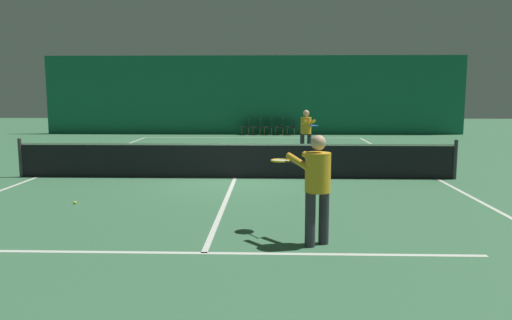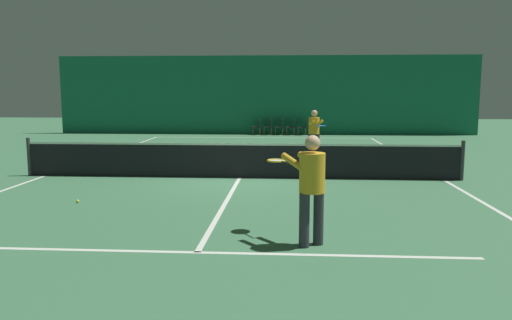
{
  "view_description": "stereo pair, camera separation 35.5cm",
  "coord_description": "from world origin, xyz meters",
  "px_view_note": "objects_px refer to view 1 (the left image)",
  "views": [
    {
      "loc": [
        0.98,
        -13.45,
        2.37
      ],
      "look_at": [
        0.68,
        -3.45,
        0.98
      ],
      "focal_mm": 35.0,
      "sensor_mm": 36.0,
      "label": 1
    },
    {
      "loc": [
        1.34,
        -13.44,
        2.37
      ],
      "look_at": [
        0.68,
        -3.45,
        0.98
      ],
      "focal_mm": 35.0,
      "sensor_mm": 36.0,
      "label": 2
    }
  ],
  "objects_px": {
    "courtside_chair_2": "(269,126)",
    "courtside_chair_3": "(281,126)",
    "player_near": "(316,181)",
    "courtside_chair_0": "(247,126)",
    "courtside_chair_4": "(292,126)",
    "courtside_chair_1": "(258,126)",
    "tennis_ball": "(75,203)",
    "tennis_net": "(235,160)",
    "player_far": "(306,130)"
  },
  "relations": [
    {
      "from": "tennis_net",
      "to": "courtside_chair_3",
      "type": "height_order",
      "value": "tennis_net"
    },
    {
      "from": "courtside_chair_1",
      "to": "courtside_chair_2",
      "type": "bearing_deg",
      "value": 90.0
    },
    {
      "from": "tennis_net",
      "to": "tennis_ball",
      "type": "bearing_deg",
      "value": -133.78
    },
    {
      "from": "player_near",
      "to": "courtside_chair_1",
      "type": "bearing_deg",
      "value": -29.57
    },
    {
      "from": "tennis_net",
      "to": "courtside_chair_2",
      "type": "xyz_separation_m",
      "value": [
        0.89,
        13.58,
        -0.03
      ]
    },
    {
      "from": "courtside_chair_3",
      "to": "courtside_chair_4",
      "type": "height_order",
      "value": "same"
    },
    {
      "from": "player_near",
      "to": "courtside_chair_3",
      "type": "distance_m",
      "value": 19.51
    },
    {
      "from": "player_far",
      "to": "courtside_chair_2",
      "type": "height_order",
      "value": "player_far"
    },
    {
      "from": "tennis_net",
      "to": "player_near",
      "type": "bearing_deg",
      "value": -74.23
    },
    {
      "from": "player_far",
      "to": "courtside_chair_3",
      "type": "bearing_deg",
      "value": 173.86
    },
    {
      "from": "player_near",
      "to": "courtside_chair_4",
      "type": "height_order",
      "value": "player_near"
    },
    {
      "from": "courtside_chair_3",
      "to": "player_far",
      "type": "bearing_deg",
      "value": 4.8
    },
    {
      "from": "courtside_chair_0",
      "to": "courtside_chair_2",
      "type": "relative_size",
      "value": 1.0
    },
    {
      "from": "courtside_chair_4",
      "to": "tennis_ball",
      "type": "xyz_separation_m",
      "value": [
        -5.27,
        -16.87,
        -0.45
      ]
    },
    {
      "from": "courtside_chair_3",
      "to": "courtside_chair_0",
      "type": "bearing_deg",
      "value": -90.0
    },
    {
      "from": "player_near",
      "to": "courtside_chair_0",
      "type": "distance_m",
      "value": 19.61
    },
    {
      "from": "courtside_chair_0",
      "to": "courtside_chair_1",
      "type": "bearing_deg",
      "value": 90.0
    },
    {
      "from": "player_near",
      "to": "player_far",
      "type": "height_order",
      "value": "player_near"
    },
    {
      "from": "player_near",
      "to": "courtside_chair_3",
      "type": "relative_size",
      "value": 2.04
    },
    {
      "from": "courtside_chair_1",
      "to": "courtside_chair_2",
      "type": "relative_size",
      "value": 1.0
    },
    {
      "from": "tennis_ball",
      "to": "courtside_chair_1",
      "type": "bearing_deg",
      "value": 78.53
    },
    {
      "from": "player_near",
      "to": "courtside_chair_1",
      "type": "relative_size",
      "value": 2.04
    },
    {
      "from": "courtside_chair_0",
      "to": "courtside_chair_2",
      "type": "bearing_deg",
      "value": 90.0
    },
    {
      "from": "courtside_chair_1",
      "to": "courtside_chair_0",
      "type": "bearing_deg",
      "value": -90.0
    },
    {
      "from": "courtside_chair_3",
      "to": "tennis_ball",
      "type": "xyz_separation_m",
      "value": [
        -4.65,
        -16.87,
        -0.45
      ]
    },
    {
      "from": "tennis_net",
      "to": "courtside_chair_2",
      "type": "relative_size",
      "value": 14.29
    },
    {
      "from": "player_near",
      "to": "courtside_chair_1",
      "type": "xyz_separation_m",
      "value": [
        -1.4,
        19.5,
        -0.51
      ]
    },
    {
      "from": "courtside_chair_1",
      "to": "courtside_chair_4",
      "type": "bearing_deg",
      "value": 90.0
    },
    {
      "from": "courtside_chair_0",
      "to": "tennis_ball",
      "type": "distance_m",
      "value": 17.11
    },
    {
      "from": "courtside_chair_0",
      "to": "courtside_chair_1",
      "type": "relative_size",
      "value": 1.0
    },
    {
      "from": "courtside_chair_3",
      "to": "tennis_ball",
      "type": "relative_size",
      "value": 12.73
    },
    {
      "from": "courtside_chair_3",
      "to": "courtside_chair_4",
      "type": "relative_size",
      "value": 1.0
    },
    {
      "from": "player_near",
      "to": "tennis_ball",
      "type": "xyz_separation_m",
      "value": [
        -4.82,
        2.63,
        -0.96
      ]
    },
    {
      "from": "player_near",
      "to": "courtside_chair_1",
      "type": "height_order",
      "value": "player_near"
    },
    {
      "from": "courtside_chair_1",
      "to": "courtside_chair_2",
      "type": "xyz_separation_m",
      "value": [
        0.62,
        0.0,
        0.0
      ]
    },
    {
      "from": "player_far",
      "to": "courtside_chair_0",
      "type": "relative_size",
      "value": 2.01
    },
    {
      "from": "courtside_chair_2",
      "to": "courtside_chair_3",
      "type": "distance_m",
      "value": 0.62
    },
    {
      "from": "courtside_chair_0",
      "to": "tennis_ball",
      "type": "xyz_separation_m",
      "value": [
        -2.81,
        -16.87,
        -0.45
      ]
    },
    {
      "from": "tennis_net",
      "to": "courtside_chair_2",
      "type": "bearing_deg",
      "value": 86.27
    },
    {
      "from": "tennis_net",
      "to": "courtside_chair_4",
      "type": "height_order",
      "value": "tennis_net"
    },
    {
      "from": "courtside_chair_3",
      "to": "courtside_chair_4",
      "type": "xyz_separation_m",
      "value": [
        0.62,
        0.0,
        0.0
      ]
    },
    {
      "from": "tennis_ball",
      "to": "courtside_chair_2",
      "type": "bearing_deg",
      "value": 76.54
    },
    {
      "from": "courtside_chair_0",
      "to": "player_near",
      "type": "bearing_deg",
      "value": 5.9
    },
    {
      "from": "courtside_chair_2",
      "to": "tennis_ball",
      "type": "bearing_deg",
      "value": -13.46
    },
    {
      "from": "tennis_net",
      "to": "player_far",
      "type": "height_order",
      "value": "player_far"
    },
    {
      "from": "player_near",
      "to": "player_far",
      "type": "xyz_separation_m",
      "value": [
        0.58,
        10.54,
        -0.01
      ]
    },
    {
      "from": "player_near",
      "to": "courtside_chair_0",
      "type": "height_order",
      "value": "player_near"
    },
    {
      "from": "tennis_ball",
      "to": "courtside_chair_0",
      "type": "bearing_deg",
      "value": 80.55
    },
    {
      "from": "tennis_net",
      "to": "courtside_chair_4",
      "type": "relative_size",
      "value": 14.29
    },
    {
      "from": "courtside_chair_1",
      "to": "courtside_chair_4",
      "type": "height_order",
      "value": "same"
    }
  ]
}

